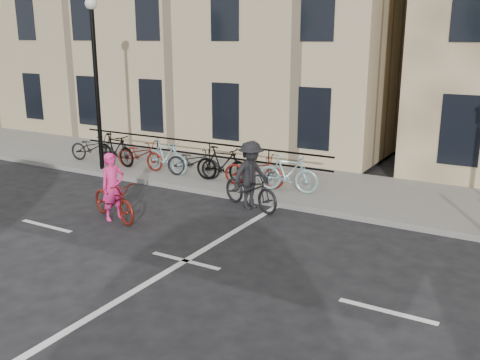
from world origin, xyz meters
The scene contains 7 objects.
ground centered at (0.00, 0.00, 0.00)m, with size 120.00×120.00×0.00m, color black.
sidewalk centered at (-4.00, 6.00, 0.07)m, with size 46.00×4.00×0.15m, color slate.
building_west centered at (-9.00, 13.00, 5.15)m, with size 20.00×10.00×10.00m, color #CAAF88.
lamp_post centered at (-6.50, 4.40, 3.49)m, with size 0.36×0.36×5.28m.
parked_bikes centered at (-3.87, 5.04, 0.65)m, with size 9.35×1.23×1.05m.
cyclist_pink centered at (-2.97, 1.19, 0.57)m, with size 1.95×1.19×1.64m.
cyclist_dark centered at (-0.54, 3.61, 0.69)m, with size 2.09×1.32×1.76m.
Camera 1 is at (5.86, -7.91, 4.28)m, focal length 40.00 mm.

